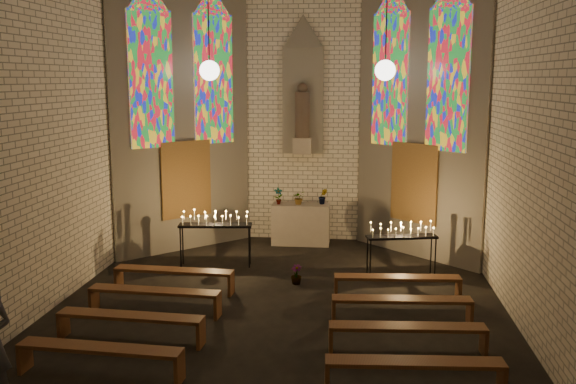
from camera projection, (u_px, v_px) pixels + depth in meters
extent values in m
plane|color=black|center=(273.00, 328.00, 10.51)|extent=(12.00, 12.00, 0.00)
cube|color=#F4E7CC|center=(303.00, 100.00, 15.77)|extent=(8.00, 0.02, 7.00)
cube|color=#F4E7CC|center=(148.00, 164.00, 4.02)|extent=(8.00, 0.02, 7.00)
cube|color=#F4E7CC|center=(25.00, 112.00, 10.31)|extent=(0.02, 12.00, 7.00)
cube|color=#F4E7CC|center=(539.00, 115.00, 9.48)|extent=(0.02, 12.00, 7.00)
cube|color=#F4E7CC|center=(180.00, 102.00, 14.83)|extent=(2.72, 2.72, 7.00)
cube|color=#F4E7CC|center=(422.00, 103.00, 14.26)|extent=(2.72, 2.72, 7.00)
cube|color=#4C3F8C|center=(151.00, 80.00, 14.12)|extent=(0.78, 0.78, 3.00)
cube|color=#4C3F8C|center=(213.00, 80.00, 15.12)|extent=(0.78, 0.78, 3.00)
cube|color=#4C3F8C|center=(390.00, 80.00, 14.70)|extent=(0.78, 0.78, 3.00)
cube|color=#4C3F8C|center=(448.00, 80.00, 13.46)|extent=(0.78, 0.78, 3.00)
cube|color=brown|center=(186.00, 179.00, 15.01)|extent=(0.95, 0.95, 1.80)
cube|color=brown|center=(414.00, 183.00, 14.47)|extent=(0.95, 0.95, 1.80)
cube|color=gray|center=(303.00, 100.00, 15.69)|extent=(1.00, 0.12, 2.60)
cone|color=gray|center=(303.00, 31.00, 15.40)|extent=(1.00, 1.00, 0.80)
cube|color=#AC9E8C|center=(302.00, 146.00, 15.75)|extent=(0.45, 0.30, 0.40)
cylinder|color=brown|center=(302.00, 115.00, 15.62)|extent=(0.36, 0.36, 1.10)
sphere|color=brown|center=(302.00, 88.00, 15.50)|extent=(0.26, 0.26, 0.26)
sphere|color=white|center=(210.00, 71.00, 13.98)|extent=(0.44, 0.44, 0.44)
cylinder|color=black|center=(208.00, 4.00, 13.74)|extent=(0.02, 0.02, 2.80)
sphere|color=white|center=(385.00, 70.00, 13.59)|extent=(0.44, 0.44, 0.44)
cylinder|color=black|center=(387.00, 2.00, 13.35)|extent=(0.02, 0.02, 2.80)
cube|color=#AC9E8C|center=(301.00, 224.00, 15.76)|extent=(1.40, 0.60, 1.00)
imported|color=#4C723F|center=(278.00, 196.00, 15.62)|extent=(0.25, 0.22, 0.41)
imported|color=#4C723F|center=(299.00, 198.00, 15.61)|extent=(0.36, 0.33, 0.34)
imported|color=#4C723F|center=(323.00, 196.00, 15.64)|extent=(0.24, 0.21, 0.39)
imported|color=#4C723F|center=(296.00, 275.00, 12.71)|extent=(0.27, 0.27, 0.39)
cube|color=black|center=(215.00, 225.00, 13.83)|extent=(1.60, 0.53, 0.05)
cylinder|color=black|center=(181.00, 248.00, 13.77)|extent=(0.03, 0.03, 0.89)
cylinder|color=black|center=(249.00, 248.00, 13.76)|extent=(0.03, 0.03, 0.89)
cylinder|color=black|center=(183.00, 244.00, 14.06)|extent=(0.03, 0.03, 0.89)
cylinder|color=black|center=(250.00, 244.00, 14.06)|extent=(0.03, 0.03, 0.89)
cube|color=black|center=(402.00, 237.00, 13.12)|extent=(1.49, 0.64, 0.05)
cylinder|color=black|center=(370.00, 260.00, 12.98)|extent=(0.03, 0.03, 0.81)
cylinder|color=black|center=(435.00, 258.00, 13.13)|extent=(0.03, 0.03, 0.81)
cylinder|color=black|center=(367.00, 256.00, 13.25)|extent=(0.03, 0.03, 0.81)
cylinder|color=black|center=(431.00, 254.00, 13.40)|extent=(0.03, 0.03, 0.81)
cube|color=brown|center=(174.00, 270.00, 12.23)|extent=(2.33, 0.47, 0.06)
cube|color=brown|center=(119.00, 278.00, 12.46)|extent=(0.08, 0.33, 0.42)
cube|color=brown|center=(231.00, 284.00, 12.08)|extent=(0.08, 0.33, 0.42)
cube|color=brown|center=(397.00, 277.00, 11.80)|extent=(2.33, 0.47, 0.06)
cube|color=brown|center=(336.00, 288.00, 11.88)|extent=(0.08, 0.33, 0.42)
cube|color=brown|center=(459.00, 289.00, 11.79)|extent=(0.08, 0.33, 0.42)
cube|color=brown|center=(154.00, 291.00, 11.06)|extent=(2.33, 0.47, 0.06)
cube|color=brown|center=(94.00, 299.00, 11.28)|extent=(0.08, 0.33, 0.42)
cube|color=brown|center=(218.00, 306.00, 10.91)|extent=(0.08, 0.33, 0.42)
cube|color=brown|center=(402.00, 299.00, 10.62)|extent=(2.33, 0.47, 0.06)
cube|color=brown|center=(334.00, 310.00, 10.70)|extent=(0.08, 0.33, 0.42)
cube|color=brown|center=(470.00, 312.00, 10.61)|extent=(0.08, 0.33, 0.42)
cube|color=brown|center=(130.00, 316.00, 9.88)|extent=(2.33, 0.47, 0.06)
cube|color=brown|center=(63.00, 324.00, 10.11)|extent=(0.08, 0.33, 0.42)
cube|color=brown|center=(201.00, 334.00, 9.73)|extent=(0.08, 0.33, 0.42)
cube|color=brown|center=(407.00, 327.00, 9.45)|extent=(2.33, 0.47, 0.06)
cube|color=brown|center=(331.00, 339.00, 9.53)|extent=(0.08, 0.33, 0.42)
cube|color=brown|center=(484.00, 342.00, 9.44)|extent=(0.08, 0.33, 0.42)
cube|color=brown|center=(100.00, 348.00, 8.71)|extent=(2.33, 0.47, 0.06)
cube|color=brown|center=(25.00, 356.00, 8.93)|extent=(0.08, 0.33, 0.42)
cube|color=brown|center=(180.00, 369.00, 8.56)|extent=(0.08, 0.33, 0.42)
cube|color=brown|center=(415.00, 362.00, 8.27)|extent=(2.33, 0.47, 0.06)
cube|color=brown|center=(327.00, 376.00, 8.35)|extent=(0.08, 0.33, 0.42)
cube|color=brown|center=(502.00, 379.00, 8.26)|extent=(0.08, 0.33, 0.42)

